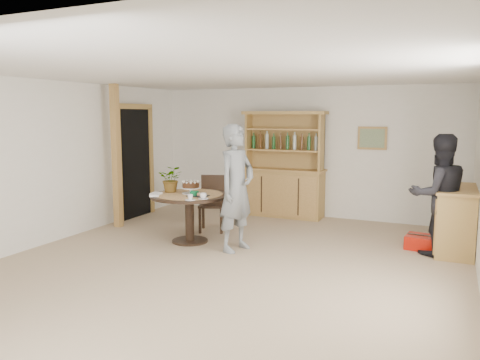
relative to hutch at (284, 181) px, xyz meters
name	(u,v)px	position (x,y,z in m)	size (l,w,h in m)	color
ground	(226,266)	(0.30, -3.24, -0.69)	(7.00, 7.00, 0.00)	tan
room_shell	(226,134)	(0.30, -3.23, 1.05)	(6.04, 7.04, 2.52)	white
doorway	(134,160)	(-2.63, -1.24, 0.42)	(0.13, 1.10, 2.18)	black
pine_post	(116,157)	(-2.40, -2.04, 0.56)	(0.12, 0.12, 2.50)	tan
hutch	(284,181)	(0.00, 0.00, 0.00)	(1.62, 0.54, 2.04)	tan
sideboard	(456,219)	(3.04, -1.24, -0.22)	(0.54, 1.26, 0.94)	tan
dining_table	(189,204)	(-0.74, -2.39, -0.08)	(1.20, 1.20, 0.76)	black
dining_chair	(213,199)	(-0.76, -1.57, -0.15)	(0.54, 0.54, 0.95)	black
birthday_cake	(191,186)	(-0.74, -2.34, 0.19)	(0.30, 0.30, 0.20)	white
flower_vase	(172,179)	(-1.09, -2.34, 0.28)	(0.38, 0.33, 0.42)	#3F7233
gift_tray	(197,195)	(-0.52, -2.52, 0.10)	(0.30, 0.20, 0.08)	black
coffee_cup_a	(203,196)	(-0.34, -2.67, 0.11)	(0.15, 0.15, 0.09)	white
coffee_cup_b	(190,198)	(-0.46, -2.84, 0.11)	(0.15, 0.15, 0.08)	white
napkins	(155,194)	(-1.15, -2.70, 0.09)	(0.24, 0.33, 0.03)	white
teen_boy	(237,188)	(0.11, -2.49, 0.23)	(0.67, 0.44, 1.84)	slate
adult_person	(439,195)	(2.80, -1.54, 0.17)	(0.83, 0.65, 1.72)	black
red_suitcase	(428,243)	(2.68, -1.32, -0.59)	(0.64, 0.47, 0.21)	red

